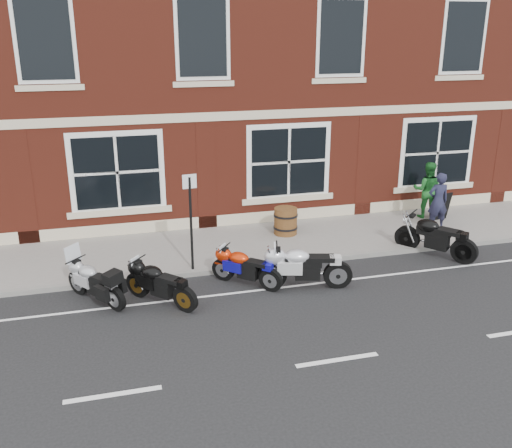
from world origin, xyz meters
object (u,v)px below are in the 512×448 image
at_px(moto_sport_black, 160,282).
at_px(barrel_planter, 286,221).
at_px(pedestrian_left, 438,201).
at_px(moto_naked_black, 435,235).
at_px(a_board_sign, 439,205).
at_px(moto_sport_red, 246,266).
at_px(parking_sign, 191,216).
at_px(moto_sport_silver, 303,265).
at_px(pedestrian_right, 427,190).
at_px(moto_touring_silver, 95,280).

bearing_deg(moto_sport_black, barrel_planter, -3.12).
relative_size(pedestrian_left, barrel_planter, 2.22).
xyz_separation_m(moto_naked_black, barrel_planter, (-3.37, 2.35, -0.08)).
xyz_separation_m(moto_sport_black, a_board_sign, (8.94, 3.29, 0.06)).
distance_m(moto_naked_black, a_board_sign, 2.91).
bearing_deg(moto_sport_red, parking_sign, 91.69).
height_order(moto_sport_silver, pedestrian_right, pedestrian_right).
xyz_separation_m(moto_naked_black, parking_sign, (-6.36, 0.51, 0.92)).
bearing_deg(barrel_planter, moto_sport_silver, -100.95).
xyz_separation_m(moto_sport_red, moto_sport_silver, (1.26, -0.48, 0.09)).
distance_m(moto_sport_black, parking_sign, 1.96).
height_order(moto_naked_black, a_board_sign, a_board_sign).
xyz_separation_m(moto_sport_black, barrel_planter, (3.93, 3.24, -0.00)).
xyz_separation_m(pedestrian_right, a_board_sign, (0.30, -0.28, -0.43)).
xyz_separation_m(moto_touring_silver, a_board_sign, (10.31, 2.81, 0.07)).
xyz_separation_m(moto_sport_silver, barrel_planter, (0.64, 3.29, -0.06)).
height_order(barrel_planter, parking_sign, parking_sign).
bearing_deg(moto_sport_black, moto_sport_silver, -43.54).
bearing_deg(parking_sign, moto_sport_black, -129.91).
xyz_separation_m(moto_touring_silver, moto_sport_silver, (4.67, -0.53, 0.06)).
bearing_deg(moto_naked_black, pedestrian_left, 20.80).
relative_size(moto_sport_black, parking_sign, 0.63).
xyz_separation_m(moto_sport_silver, pedestrian_right, (5.35, 3.62, 0.44)).
bearing_deg(moto_sport_silver, moto_touring_silver, 99.11).
height_order(pedestrian_right, a_board_sign, pedestrian_right).
bearing_deg(a_board_sign, pedestrian_right, 129.33).
bearing_deg(pedestrian_left, barrel_planter, -5.64).
bearing_deg(pedestrian_right, moto_touring_silver, 45.91).
bearing_deg(barrel_planter, pedestrian_left, -9.87).
bearing_deg(pedestrian_left, pedestrian_right, -101.18).
bearing_deg(moto_touring_silver, pedestrian_right, -19.68).
bearing_deg(pedestrian_left, moto_sport_silver, 30.80).
height_order(moto_touring_silver, moto_sport_red, moto_touring_silver).
xyz_separation_m(moto_naked_black, pedestrian_right, (1.35, 2.68, 0.42)).
relative_size(moto_touring_silver, moto_sport_black, 1.03).
height_order(moto_naked_black, pedestrian_left, pedestrian_left).
distance_m(moto_sport_silver, moto_naked_black, 4.11).
distance_m(moto_sport_black, pedestrian_left, 8.71).
bearing_deg(parking_sign, pedestrian_right, 9.50).
height_order(moto_sport_red, barrel_planter, barrel_planter).
height_order(moto_sport_red, pedestrian_left, pedestrian_left).
bearing_deg(moto_naked_black, moto_sport_black, 151.20).
xyz_separation_m(pedestrian_left, parking_sign, (-7.41, -1.07, 0.53)).
relative_size(moto_naked_black, barrel_planter, 2.48).
relative_size(moto_touring_silver, a_board_sign, 1.74).
xyz_separation_m(moto_touring_silver, barrel_planter, (5.30, 2.76, 0.00)).
bearing_deg(moto_sport_black, a_board_sign, -22.41).
distance_m(moto_naked_black, pedestrian_left, 1.93).
bearing_deg(moto_sport_silver, moto_sport_black, 104.71).
bearing_deg(pedestrian_left, a_board_sign, -122.00).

